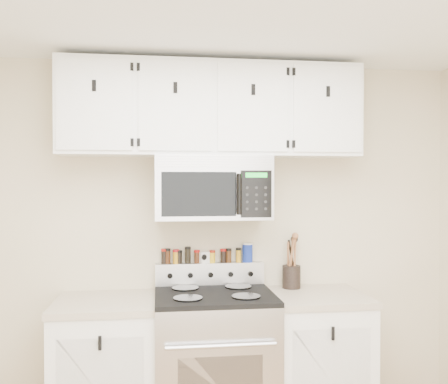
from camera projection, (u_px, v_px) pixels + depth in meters
name	position (u px, v px, depth m)	size (l,w,h in m)	color
back_wall	(209.00, 241.00, 3.53)	(3.50, 0.01, 2.50)	#BDB38D
range	(214.00, 364.00, 3.23)	(0.76, 0.65, 1.10)	#B7B7BA
base_cabinet_left	(106.00, 372.00, 3.16)	(0.64, 0.62, 0.92)	white
base_cabinet_right	(316.00, 362.00, 3.34)	(0.64, 0.62, 0.92)	white
microwave	(212.00, 188.00, 3.33)	(0.76, 0.44, 0.42)	#9E9EA3
upper_cabinets	(212.00, 110.00, 3.35)	(2.00, 0.35, 0.62)	white
utensil_crock	(291.00, 275.00, 3.50)	(0.13, 0.13, 0.37)	black
kitchen_timer	(204.00, 257.00, 3.49)	(0.07, 0.06, 0.08)	white
salt_canister	(247.00, 253.00, 3.53)	(0.07, 0.07, 0.13)	navy
spice_jar_0	(164.00, 256.00, 3.45)	(0.04, 0.04, 0.10)	black
spice_jar_1	(168.00, 256.00, 3.45)	(0.04, 0.04, 0.11)	#3B1E0E
spice_jar_2	(176.00, 256.00, 3.46)	(0.05, 0.05, 0.10)	#C08516
spice_jar_3	(179.00, 257.00, 3.47)	(0.04, 0.04, 0.09)	black
spice_jar_4	(188.00, 255.00, 3.47)	(0.04, 0.04, 0.12)	black
spice_jar_5	(197.00, 256.00, 3.48)	(0.04, 0.04, 0.09)	#401F0F
spice_jar_6	(212.00, 256.00, 3.50)	(0.04, 0.04, 0.09)	yellow
spice_jar_7	(223.00, 256.00, 3.51)	(0.04, 0.04, 0.10)	black
spice_jar_8	(229.00, 255.00, 3.51)	(0.04, 0.04, 0.10)	#452610
spice_jar_9	(238.00, 255.00, 3.52)	(0.04, 0.04, 0.10)	gold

